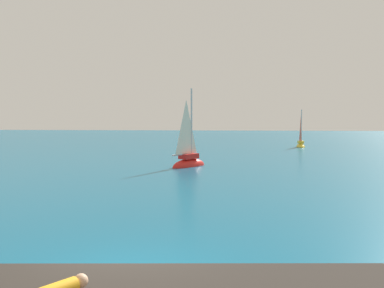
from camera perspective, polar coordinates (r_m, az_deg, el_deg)
The scene contains 3 objects.
ground_plane at distance 9.57m, azimuth -8.33°, elevation -17.13°, with size 160.00×160.00×0.00m, color #0F5675.
sailboat_near at distance 28.30m, azimuth -0.45°, elevation -2.35°, with size 2.57×2.94×5.59m.
sailboat_far at distance 46.07m, azimuth 14.13°, elevation -0.10°, with size 0.78×2.30×4.24m.
Camera 1 is at (1.96, -8.71, 3.45)m, focal length 40.46 mm.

